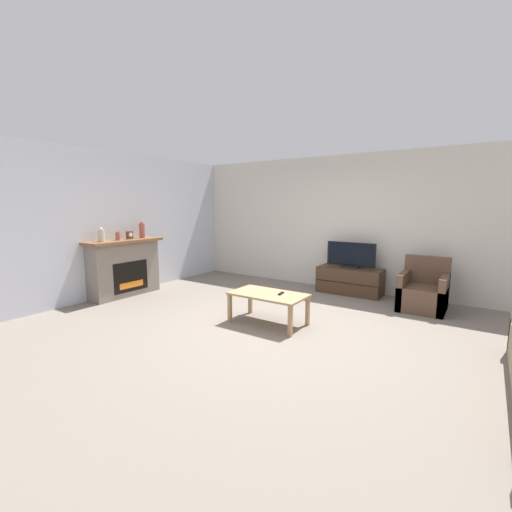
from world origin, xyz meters
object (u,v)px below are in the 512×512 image
(fireplace, at_px, (124,267))
(armchair, at_px, (423,293))
(mantel_vase_right, at_px, (142,230))
(remote, at_px, (281,293))
(mantel_vase_centre_left, at_px, (118,236))
(tv_stand, at_px, (350,281))
(mantel_vase_left, at_px, (101,235))
(mantel_clock, at_px, (130,235))
(coffee_table, at_px, (268,297))
(tv, at_px, (351,256))

(fireplace, distance_m, armchair, 5.34)
(mantel_vase_right, bearing_deg, remote, -3.18)
(mantel_vase_centre_left, height_order, mantel_vase_right, mantel_vase_right)
(mantel_vase_right, xyz_separation_m, tv_stand, (3.49, 2.11, -0.97))
(mantel_vase_left, xyz_separation_m, tv_stand, (3.49, 2.97, -0.93))
(mantel_clock, bearing_deg, mantel_vase_left, -90.08)
(mantel_clock, height_order, remote, mantel_clock)
(coffee_table, bearing_deg, armchair, 49.13)
(mantel_clock, distance_m, coffee_table, 3.18)
(mantel_vase_right, xyz_separation_m, armchair, (4.84, 1.78, -0.94))
(fireplace, xyz_separation_m, armchair, (4.86, 2.21, -0.26))
(mantel_vase_centre_left, relative_size, mantel_vase_right, 0.53)
(mantel_vase_left, relative_size, mantel_vase_right, 0.79)
(armchair, distance_m, remote, 2.52)
(mantel_vase_left, distance_m, armchair, 5.59)
(fireplace, height_order, tv_stand, fireplace)
(fireplace, distance_m, mantel_vase_left, 0.77)
(mantel_vase_centre_left, distance_m, tv, 4.40)
(mantel_vase_centre_left, distance_m, mantel_vase_right, 0.54)
(mantel_clock, bearing_deg, mantel_vase_centre_left, -90.17)
(mantel_vase_left, relative_size, tv_stand, 0.21)
(mantel_vase_right, distance_m, tv, 4.11)
(coffee_table, height_order, remote, remote)
(mantel_clock, xyz_separation_m, coffee_table, (3.09, 0.04, -0.75))
(mantel_vase_left, relative_size, coffee_table, 0.23)
(mantel_vase_right, relative_size, armchair, 0.37)
(fireplace, distance_m, mantel_vase_centre_left, 0.61)
(tv_stand, bearing_deg, armchair, -13.59)
(mantel_vase_centre_left, xyz_separation_m, coffee_table, (3.09, 0.30, -0.75))
(mantel_clock, distance_m, tv, 4.25)
(mantel_vase_right, bearing_deg, mantel_vase_centre_left, -90.00)
(mantel_vase_right, height_order, coffee_table, mantel_vase_right)
(remote, bearing_deg, tv_stand, 76.57)
(mantel_vase_left, distance_m, remote, 3.41)
(armchair, relative_size, coffee_table, 0.79)
(mantel_vase_centre_left, bearing_deg, remote, 6.26)
(armchair, xyz_separation_m, remote, (-1.58, -1.96, 0.18))
(fireplace, height_order, mantel_vase_centre_left, mantel_vase_centre_left)
(remote, bearing_deg, mantel_vase_right, 169.10)
(tv_stand, distance_m, tv, 0.48)
(mantel_clock, height_order, armchair, mantel_clock)
(mantel_vase_centre_left, bearing_deg, armchair, 25.62)
(fireplace, distance_m, mantel_vase_right, 0.80)
(tv, xyz_separation_m, coffee_table, (-0.40, -2.35, -0.34))
(tv_stand, xyz_separation_m, coffee_table, (-0.40, -2.35, 0.14))
(fireplace, height_order, armchair, fireplace)
(mantel_vase_left, height_order, tv, mantel_vase_left)
(coffee_table, xyz_separation_m, remote, (0.18, 0.06, 0.07))
(mantel_vase_centre_left, bearing_deg, mantel_vase_left, -90.00)
(armchair, bearing_deg, coffee_table, -130.87)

